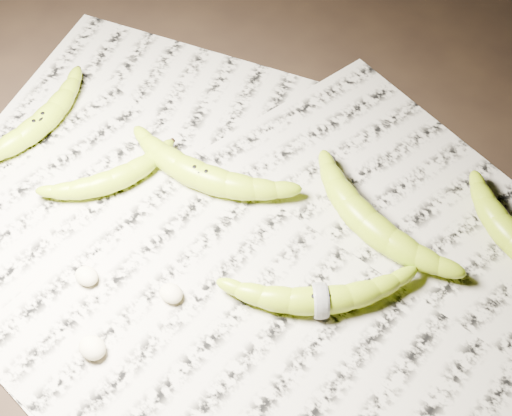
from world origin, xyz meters
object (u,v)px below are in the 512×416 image
Objects in this scene: banana_left_a at (39,122)px; banana_upper_a at (369,222)px; banana_left_b at (112,179)px; banana_taped at (320,299)px; banana_center at (202,175)px.

banana_upper_a is (0.47, 0.13, 0.00)m from banana_left_a.
banana_left_b is 0.35m from banana_upper_a.
banana_taped is 0.99× the size of banana_upper_a.
banana_center is 0.23m from banana_upper_a.
banana_upper_a reaches higher than banana_center.
banana_left_b is 0.76× the size of banana_center.
banana_left_b is 0.77× the size of banana_upper_a.
banana_taped is (0.33, 0.01, 0.00)m from banana_left_b.
banana_upper_a is at bearing 54.45° from banana_taped.
banana_taped is at bearing -91.49° from banana_left_a.
banana_taped reaches higher than banana_left_b.
banana_upper_a is (0.22, 0.07, 0.00)m from banana_center.
banana_left_a and banana_taped have the same top height.
banana_left_b is 0.33m from banana_taped.
banana_center is at bearing 124.78° from banana_taped.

